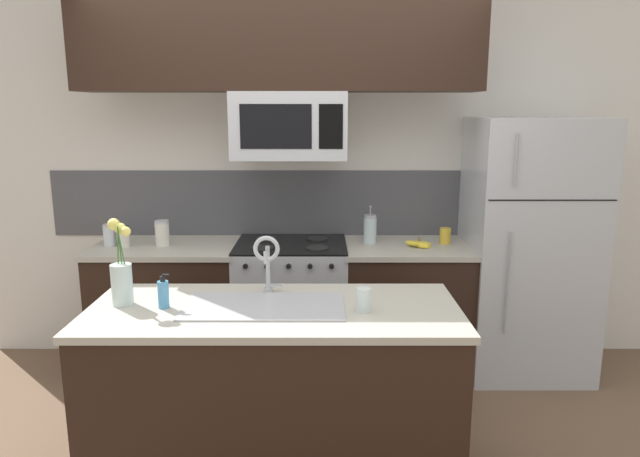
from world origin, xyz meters
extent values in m
plane|color=brown|center=(0.00, 0.00, 0.00)|extent=(10.00, 10.00, 0.00)
cube|color=silver|center=(0.30, 1.28, 1.30)|extent=(5.20, 0.10, 2.60)
cube|color=#4C4C51|center=(0.00, 1.22, 1.15)|extent=(3.53, 0.01, 0.48)
cube|color=black|center=(-0.86, 0.90, 0.44)|extent=(0.96, 0.62, 0.88)
cube|color=#B2AD9E|center=(-0.86, 0.90, 0.89)|extent=(0.99, 0.65, 0.03)
cube|color=black|center=(0.80, 0.90, 0.44)|extent=(0.84, 0.62, 0.88)
cube|color=#B2AD9E|center=(0.80, 0.90, 0.89)|extent=(0.87, 0.65, 0.03)
cube|color=#B7BABF|center=(0.00, 0.90, 0.46)|extent=(0.76, 0.62, 0.91)
cube|color=black|center=(0.00, 0.90, 0.92)|extent=(0.76, 0.62, 0.01)
cylinder|color=black|center=(-0.18, 0.76, 0.93)|extent=(0.15, 0.15, 0.01)
cylinder|color=black|center=(0.18, 0.76, 0.93)|extent=(0.15, 0.15, 0.01)
cylinder|color=black|center=(-0.18, 1.04, 0.93)|extent=(0.15, 0.15, 0.01)
cylinder|color=black|center=(0.18, 1.04, 0.93)|extent=(0.15, 0.15, 0.01)
cylinder|color=black|center=(-0.27, 0.58, 0.85)|extent=(0.03, 0.02, 0.03)
cylinder|color=black|center=(-0.14, 0.58, 0.85)|extent=(0.03, 0.02, 0.03)
cylinder|color=black|center=(0.00, 0.58, 0.85)|extent=(0.03, 0.02, 0.03)
cylinder|color=black|center=(0.14, 0.58, 0.85)|extent=(0.03, 0.02, 0.03)
cylinder|color=black|center=(0.27, 0.58, 0.85)|extent=(0.03, 0.02, 0.03)
cube|color=#B7BABF|center=(0.00, 0.88, 1.72)|extent=(0.74, 0.40, 0.43)
cube|color=black|center=(-0.07, 0.68, 1.72)|extent=(0.45, 0.00, 0.28)
cube|color=black|center=(0.27, 0.68, 1.72)|extent=(0.15, 0.00, 0.28)
cube|color=black|center=(-0.06, 0.85, 2.24)|extent=(2.57, 0.34, 0.60)
cube|color=#B7BABF|center=(1.64, 0.92, 0.89)|extent=(0.83, 0.72, 1.77)
cube|color=black|center=(1.64, 0.56, 1.28)|extent=(0.79, 0.00, 0.01)
cylinder|color=#99999E|center=(1.39, 0.54, 1.53)|extent=(0.01, 0.01, 0.32)
cylinder|color=#99999E|center=(1.39, 0.54, 0.75)|extent=(0.01, 0.01, 0.67)
cylinder|color=silver|center=(-1.24, 0.90, 0.98)|extent=(0.08, 0.08, 0.13)
cylinder|color=#B2B2B7|center=(-1.24, 0.90, 1.05)|extent=(0.08, 0.08, 0.01)
cylinder|color=silver|center=(-1.14, 0.86, 0.97)|extent=(0.08, 0.08, 0.13)
cylinder|color=black|center=(-1.14, 0.86, 1.04)|extent=(0.08, 0.08, 0.01)
cylinder|color=silver|center=(-0.88, 0.90, 0.99)|extent=(0.10, 0.10, 0.16)
cylinder|color=#B2B2B7|center=(-0.88, 0.90, 1.08)|extent=(0.09, 0.09, 0.02)
ellipsoid|color=yellow|center=(0.86, 0.83, 0.93)|extent=(0.16, 0.13, 0.05)
ellipsoid|color=yellow|center=(0.86, 0.85, 0.93)|extent=(0.17, 0.11, 0.05)
ellipsoid|color=yellow|center=(0.87, 0.83, 0.93)|extent=(0.18, 0.06, 0.07)
ellipsoid|color=yellow|center=(0.87, 0.85, 0.93)|extent=(0.17, 0.05, 0.05)
ellipsoid|color=yellow|center=(0.88, 0.83, 0.93)|extent=(0.17, 0.10, 0.07)
ellipsoid|color=yellow|center=(0.89, 0.85, 0.93)|extent=(0.15, 0.14, 0.06)
cylinder|color=brown|center=(0.87, 0.84, 0.96)|extent=(0.02, 0.02, 0.03)
cylinder|color=silver|center=(0.55, 0.96, 1.00)|extent=(0.09, 0.09, 0.18)
cylinder|color=#A3A3AA|center=(0.55, 0.96, 1.10)|extent=(0.08, 0.08, 0.02)
cylinder|color=#A3A3AA|center=(0.55, 0.96, 1.14)|extent=(0.01, 0.01, 0.05)
sphere|color=#A3A3AA|center=(0.55, 0.96, 1.17)|extent=(0.02, 0.02, 0.02)
cylinder|color=gold|center=(1.07, 0.95, 0.97)|extent=(0.08, 0.08, 0.11)
cube|color=black|center=(-0.02, -0.35, 0.44)|extent=(1.73, 0.71, 0.88)
cube|color=#B2AD9E|center=(-0.02, -0.35, 0.89)|extent=(1.76, 0.74, 0.03)
cube|color=#ADAFB5|center=(-0.07, -0.35, 0.91)|extent=(0.76, 0.39, 0.01)
cube|color=#ADAFB5|center=(-0.24, -0.35, 0.84)|extent=(0.30, 0.30, 0.15)
cube|color=#ADAFB5|center=(0.11, -0.35, 0.84)|extent=(0.30, 0.30, 0.15)
cylinder|color=#B7BABF|center=(-0.07, -0.12, 0.92)|extent=(0.04, 0.04, 0.02)
cylinder|color=#B7BABF|center=(-0.07, -0.12, 1.04)|extent=(0.02, 0.02, 0.22)
torus|color=#B7BABF|center=(-0.07, -0.17, 1.15)|extent=(0.13, 0.02, 0.13)
cylinder|color=#B7BABF|center=(-0.07, -0.23, 1.12)|extent=(0.02, 0.02, 0.06)
cube|color=#B7BABF|center=(-0.03, -0.12, 0.95)|extent=(0.07, 0.01, 0.01)
cylinder|color=#4C93C6|center=(-0.54, -0.36, 0.98)|extent=(0.05, 0.05, 0.13)
cylinder|color=black|center=(-0.54, -0.36, 1.05)|extent=(0.02, 0.02, 0.02)
cube|color=black|center=(-0.52, -0.36, 1.07)|extent=(0.03, 0.01, 0.01)
cylinder|color=silver|center=(0.40, -0.41, 0.97)|extent=(0.07, 0.07, 0.11)
cylinder|color=silver|center=(-0.74, -0.32, 1.01)|extent=(0.10, 0.10, 0.20)
cylinder|color=silver|center=(-0.74, -0.32, 0.95)|extent=(0.09, 0.09, 0.06)
cylinder|color=#386B2D|center=(-0.73, -0.31, 1.12)|extent=(0.04, 0.02, 0.30)
sphere|color=#EFE066|center=(-0.71, -0.30, 1.27)|extent=(0.05, 0.05, 0.05)
cylinder|color=#386B2D|center=(-0.76, -0.30, 1.13)|extent=(0.04, 0.04, 0.32)
sphere|color=#EFE066|center=(-0.77, -0.28, 1.30)|extent=(0.06, 0.06, 0.06)
cylinder|color=#386B2D|center=(-0.74, -0.30, 1.12)|extent=(0.01, 0.04, 0.30)
sphere|color=#EFE066|center=(-0.74, -0.28, 1.28)|extent=(0.05, 0.05, 0.05)
camera|label=1|loc=(0.20, -2.91, 1.83)|focal=32.00mm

